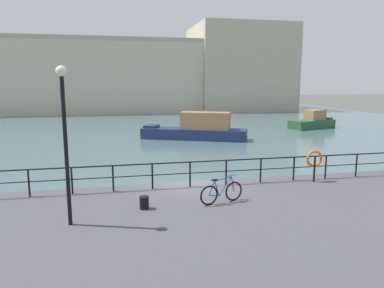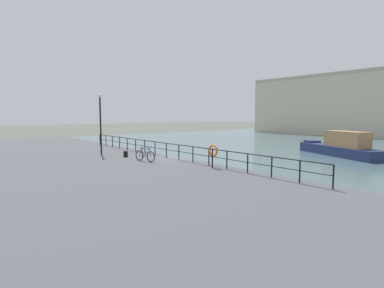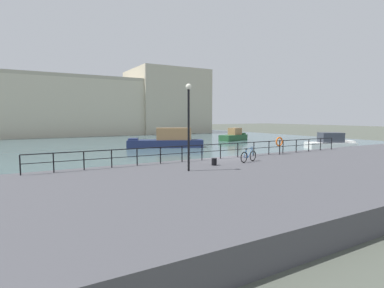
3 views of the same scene
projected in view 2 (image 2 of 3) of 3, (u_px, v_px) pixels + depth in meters
ground_plane at (177, 170)px, 22.76m from camera, size 240.00×240.00×0.00m
water_basin at (351, 145)px, 41.78m from camera, size 80.00×60.00×0.01m
quay_promenade at (92, 174)px, 18.61m from camera, size 56.00×13.00×1.04m
moored_red_daysailer at (341, 147)px, 30.44m from camera, size 9.85×5.92×2.57m
quay_railing at (166, 147)px, 22.31m from camera, size 25.06×0.07×1.08m
parked_bicycle at (145, 156)px, 20.41m from camera, size 1.72×0.54×0.98m
mooring_bollard at (126, 154)px, 22.54m from camera, size 0.32×0.32×0.44m
life_ring_stand at (213, 152)px, 17.87m from camera, size 0.75×0.16×1.40m
quay_lamp_post at (100, 116)px, 23.47m from camera, size 0.32×0.32×4.78m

